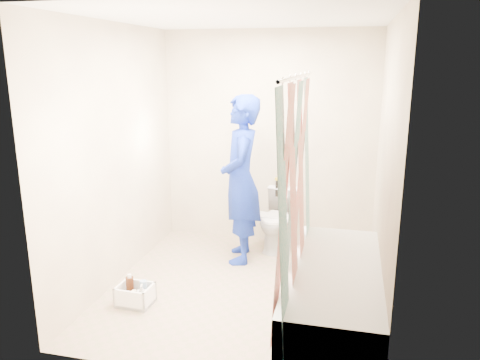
% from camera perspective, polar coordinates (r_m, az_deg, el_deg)
% --- Properties ---
extents(floor, '(2.60, 2.60, 0.00)m').
position_cam_1_polar(floor, '(4.47, 0.20, -13.08)').
color(floor, tan).
rests_on(floor, ground).
extents(ceiling, '(2.40, 2.60, 0.02)m').
position_cam_1_polar(ceiling, '(3.99, 0.24, 19.24)').
color(ceiling, white).
rests_on(ceiling, wall_back).
extents(wall_back, '(2.40, 0.02, 2.40)m').
position_cam_1_polar(wall_back, '(5.31, 3.46, 5.00)').
color(wall_back, beige).
rests_on(wall_back, ground).
extents(wall_front, '(2.40, 0.02, 2.40)m').
position_cam_1_polar(wall_front, '(2.85, -5.81, -3.24)').
color(wall_front, beige).
rests_on(wall_front, ground).
extents(wall_left, '(0.02, 2.60, 2.40)m').
position_cam_1_polar(wall_left, '(4.49, -14.88, 2.81)').
color(wall_left, beige).
rests_on(wall_left, ground).
extents(wall_right, '(0.02, 2.60, 2.40)m').
position_cam_1_polar(wall_right, '(3.97, 17.33, 1.18)').
color(wall_right, beige).
rests_on(wall_right, ground).
extents(bathtub, '(0.70, 1.75, 0.50)m').
position_cam_1_polar(bathtub, '(3.88, 11.35, -13.47)').
color(bathtub, silver).
rests_on(bathtub, ground).
extents(curtain_rod, '(0.02, 1.90, 0.02)m').
position_cam_1_polar(curtain_rod, '(3.46, 7.16, 12.43)').
color(curtain_rod, silver).
rests_on(curtain_rod, wall_back).
extents(shower_curtain, '(0.06, 1.75, 1.80)m').
position_cam_1_polar(shower_curtain, '(3.61, 6.70, -2.47)').
color(shower_curtain, white).
rests_on(shower_curtain, curtain_rod).
extents(toilet, '(0.45, 0.70, 0.67)m').
position_cam_1_polar(toilet, '(5.29, 4.66, -4.75)').
color(toilet, white).
rests_on(toilet, ground).
extents(tank_lid, '(0.43, 0.23, 0.03)m').
position_cam_1_polar(tank_lid, '(5.17, 4.35, -4.51)').
color(tank_lid, white).
rests_on(tank_lid, toilet).
extents(tank_internals, '(0.16, 0.05, 0.22)m').
position_cam_1_polar(tank_internals, '(5.37, 4.86, -0.84)').
color(tank_internals, black).
rests_on(tank_internals, toilet).
extents(plumber, '(0.55, 0.71, 1.74)m').
position_cam_1_polar(plumber, '(4.81, 0.10, 0.00)').
color(plumber, '#1042A1').
rests_on(plumber, ground).
extents(cleaning_caddy, '(0.30, 0.25, 0.23)m').
position_cam_1_polar(cleaning_caddy, '(4.27, -12.55, -13.60)').
color(cleaning_caddy, white).
rests_on(cleaning_caddy, ground).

